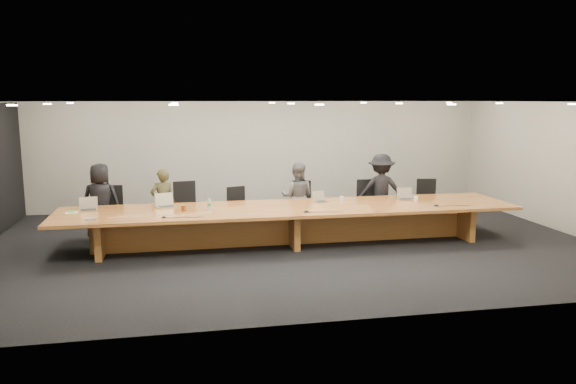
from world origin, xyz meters
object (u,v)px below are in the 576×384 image
object	(u,v)px
chair_far_right	(428,202)
person_c	(297,197)
laptop_a	(88,204)
laptop_e	(406,194)
conference_table	(291,218)
paper_cup_far	(416,199)
mic_center	(307,211)
paper_cup_near	(342,199)
person_a	(101,201)
mic_left	(164,217)
chair_right	(369,203)
laptop_d	(321,197)
chair_mid_left	(240,209)
av_box	(91,219)
water_bottle	(209,205)
mic_right	(436,205)
laptop_b	(166,200)
chair_left	(187,208)
chair_mid_right	(303,205)
chair_far_left	(112,212)
amber_mug	(184,208)
person_d	(381,190)
person_b	(163,203)

from	to	relation	value
chair_far_right	person_c	size ratio (longest dim) A/B	0.71
laptop_a	laptop_e	bearing A→B (deg)	-6.73
conference_table	person_c	size ratio (longest dim) A/B	6.03
paper_cup_far	mic_center	world-z (taller)	paper_cup_far
chair_far_right	paper_cup_near	xyz separation A→B (m)	(-2.29, -0.77, 0.27)
person_a	mic_left	bearing A→B (deg)	134.05
mic_center	paper_cup_near	bearing A→B (deg)	44.65
chair_right	laptop_a	bearing A→B (deg)	-170.78
person_a	laptop_d	world-z (taller)	person_a
chair_mid_left	chair_right	size ratio (longest dim) A/B	0.94
chair_far_right	av_box	size ratio (longest dim) A/B	5.31
laptop_e	paper_cup_near	size ratio (longest dim) A/B	3.23
chair_mid_left	water_bottle	world-z (taller)	chair_mid_left
laptop_e	mic_right	size ratio (longest dim) A/B	2.51
person_c	laptop_a	bearing A→B (deg)	29.50
conference_table	laptop_b	distance (m)	2.48
chair_right	mic_center	world-z (taller)	chair_right
chair_left	water_bottle	xyz separation A→B (m)	(0.40, -1.28, 0.29)
chair_mid_right	person_c	distance (m)	0.27
person_a	paper_cup_far	size ratio (longest dim) A/B	15.85
laptop_a	av_box	distance (m)	0.87
laptop_b	chair_mid_left	bearing A→B (deg)	9.29
person_a	laptop_b	bearing A→B (deg)	158.00
chair_mid_left	water_bottle	xyz separation A→B (m)	(-0.72, -1.23, 0.36)
chair_mid_right	chair_far_left	bearing A→B (deg)	178.11
chair_mid_left	laptop_a	world-z (taller)	laptop_a
chair_far_right	paper_cup_far	bearing A→B (deg)	-114.69
amber_mug	mic_left	world-z (taller)	amber_mug
chair_left	water_bottle	size ratio (longest dim) A/B	5.24
chair_mid_left	laptop_e	xyz separation A→B (m)	(3.43, -0.91, 0.38)
chair_left	chair_mid_right	bearing A→B (deg)	-11.91
person_a	mic_left	xyz separation A→B (m)	(1.29, -1.71, -0.03)
paper_cup_near	mic_center	size ratio (longest dim) A/B	0.74
conference_table	person_d	size ratio (longest dim) A/B	5.48
person_a	av_box	bearing A→B (deg)	97.92
person_b	mic_right	distance (m)	5.61
amber_mug	av_box	xyz separation A→B (m)	(-1.63, -0.44, -0.04)
conference_table	chair_right	world-z (taller)	chair_right
chair_far_left	laptop_a	xyz separation A→B (m)	(-0.33, -0.86, 0.33)
person_a	person_c	distance (m)	4.11
conference_table	paper_cup_near	world-z (taller)	paper_cup_near
chair_left	chair_right	distance (m)	4.07
chair_right	person_d	bearing A→B (deg)	-16.66
person_c	chair_far_left	bearing A→B (deg)	17.98
chair_mid_right	mic_center	size ratio (longest dim) A/B	7.94
chair_far_right	av_box	xyz separation A→B (m)	(-7.16, -1.64, 0.24)
chair_far_left	laptop_d	bearing A→B (deg)	-16.07
amber_mug	chair_far_right	bearing A→B (deg)	12.27
mic_right	mic_center	bearing A→B (deg)	-177.55
chair_right	laptop_a	size ratio (longest dim) A/B	3.17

